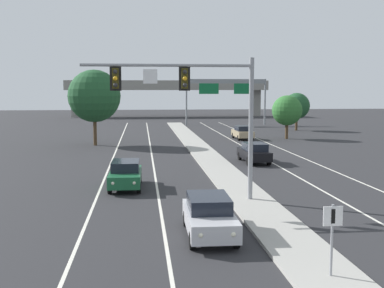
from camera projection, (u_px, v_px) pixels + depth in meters
median_island at (238, 188)px, 28.01m from camera, size 2.40×110.00×0.15m
lane_stripe_oncoming_center at (154, 170)px, 34.45m from camera, size 0.14×100.00×0.01m
lane_stripe_receding_center at (282, 168)px, 35.42m from camera, size 0.14×100.00×0.01m
edge_stripe_left at (108, 171)px, 34.10m from camera, size 0.14×100.00×0.01m
edge_stripe_right at (325, 167)px, 35.76m from camera, size 0.14×100.00×0.01m
overhead_signal_mast at (196, 97)px, 23.98m from camera, size 8.58×0.44×7.20m
median_sign_post at (332, 229)px, 14.43m from camera, size 0.60×0.10×2.20m
car_oncoming_silver at (209, 215)px, 18.98m from camera, size 1.88×4.49×1.58m
car_oncoming_green at (126, 174)px, 28.27m from camera, size 1.88×4.50×1.58m
car_receding_black at (254, 152)px, 38.05m from camera, size 1.89×4.50×1.58m
car_receding_tan at (243, 132)px, 55.96m from camera, size 1.89×4.50×1.58m
highway_sign_gantry at (226, 87)px, 78.29m from camera, size 13.28×0.42×7.50m
overpass_bridge at (167, 89)px, 102.54m from camera, size 42.40×6.40×7.65m
tree_far_left_b at (94, 96)px, 49.40m from camera, size 5.39×5.39×7.80m
tree_far_right_a at (287, 111)px, 56.15m from camera, size 3.53×3.53×5.10m
tree_far_right_c at (297, 106)px, 67.79m from camera, size 3.66×3.66×5.30m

